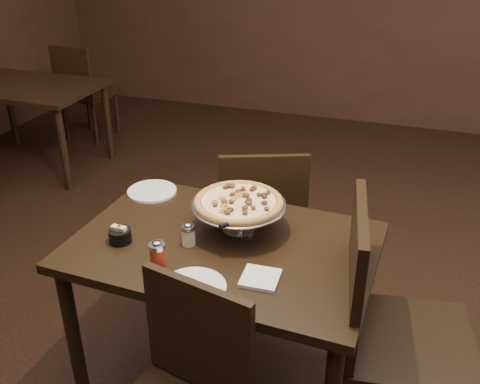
% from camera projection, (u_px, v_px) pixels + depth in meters
% --- Properties ---
extents(room, '(6.04, 7.04, 2.84)m').
position_uv_depth(room, '(238.00, 59.00, 1.85)').
color(room, black).
rests_on(room, ground).
extents(dining_table, '(1.19, 0.82, 0.72)m').
position_uv_depth(dining_table, '(224.00, 263.00, 2.11)').
color(dining_table, black).
rests_on(dining_table, ground).
extents(background_table, '(1.09, 0.72, 0.68)m').
position_uv_depth(background_table, '(29.00, 96.00, 4.17)').
color(background_table, black).
rests_on(background_table, ground).
extents(pizza_stand, '(0.38, 0.38, 0.16)m').
position_uv_depth(pizza_stand, '(239.00, 202.00, 2.09)').
color(pizza_stand, '#B3B4BA').
rests_on(pizza_stand, dining_table).
extents(parmesan_shaker, '(0.05, 0.05, 0.09)m').
position_uv_depth(parmesan_shaker, '(188.00, 234.00, 2.03)').
color(parmesan_shaker, beige).
rests_on(parmesan_shaker, dining_table).
extents(pepper_flake_shaker, '(0.06, 0.06, 0.10)m').
position_uv_depth(pepper_flake_shaker, '(158.00, 254.00, 1.91)').
color(pepper_flake_shaker, maroon).
rests_on(pepper_flake_shaker, dining_table).
extents(packet_caddy, '(0.09, 0.09, 0.07)m').
position_uv_depth(packet_caddy, '(120.00, 235.00, 2.06)').
color(packet_caddy, black).
rests_on(packet_caddy, dining_table).
extents(napkin_stack, '(0.13, 0.13, 0.01)m').
position_uv_depth(napkin_stack, '(260.00, 278.00, 1.85)').
color(napkin_stack, white).
rests_on(napkin_stack, dining_table).
extents(plate_left, '(0.22, 0.22, 0.01)m').
position_uv_depth(plate_left, '(152.00, 191.00, 2.44)').
color(plate_left, white).
rests_on(plate_left, dining_table).
extents(plate_near, '(0.23, 0.23, 0.01)m').
position_uv_depth(plate_near, '(193.00, 288.00, 1.80)').
color(plate_near, white).
rests_on(plate_near, dining_table).
extents(serving_spatula, '(0.16, 0.16, 0.02)m').
position_uv_depth(serving_spatula, '(233.00, 222.00, 1.96)').
color(serving_spatula, '#B3B4BA').
rests_on(serving_spatula, pizza_stand).
extents(chair_far, '(0.54, 0.54, 0.89)m').
position_uv_depth(chair_far, '(261.00, 220.00, 2.68)').
color(chair_far, black).
rests_on(chair_far, ground).
extents(chair_side, '(0.53, 0.53, 1.00)m').
position_uv_depth(chair_side, '(387.00, 325.00, 1.90)').
color(chair_side, black).
rests_on(chair_side, ground).
extents(bg_chair_far, '(0.44, 0.44, 0.87)m').
position_uv_depth(bg_chair_far, '(83.00, 89.00, 4.73)').
color(bg_chair_far, black).
rests_on(bg_chair_far, ground).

